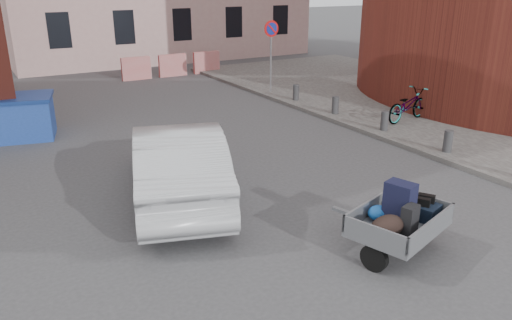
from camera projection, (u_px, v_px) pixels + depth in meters
ground at (269, 234)px, 8.71m from camera, size 120.00×120.00×0.00m
sidewalk at (459, 110)px, 16.71m from camera, size 9.00×24.00×0.12m
no_parking_sign at (271, 41)px, 18.56m from camera, size 0.60×0.09×2.65m
bollards at (385, 121)px, 14.19m from camera, size 0.22×9.02×0.55m
barriers at (173, 65)px, 22.68m from camera, size 4.70×0.18×1.00m
trailer at (399, 219)px, 7.92m from camera, size 1.85×1.97×1.20m
silver_car at (178, 162)px, 9.91m from camera, size 3.04×5.01×1.56m
bicycle at (408, 105)px, 15.08m from camera, size 1.93×0.93×0.97m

